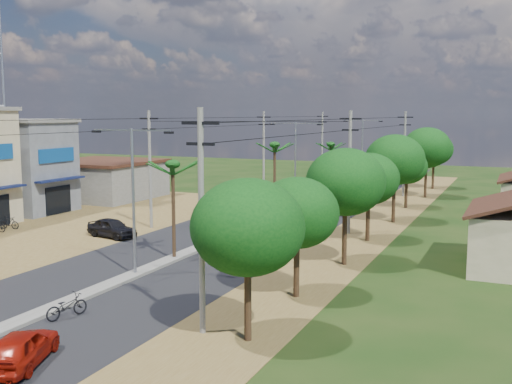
# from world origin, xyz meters

# --- Properties ---
(ground) EXTENTS (160.00, 160.00, 0.00)m
(ground) POSITION_xyz_m (0.00, 0.00, 0.00)
(ground) COLOR black
(ground) RESTS_ON ground
(road) EXTENTS (12.00, 110.00, 0.04)m
(road) POSITION_xyz_m (0.00, 15.00, 0.02)
(road) COLOR black
(road) RESTS_ON ground
(median) EXTENTS (1.00, 90.00, 0.18)m
(median) POSITION_xyz_m (0.00, 18.00, 0.09)
(median) COLOR #605E56
(median) RESTS_ON ground
(dirt_lot_west) EXTENTS (18.00, 46.00, 0.04)m
(dirt_lot_west) POSITION_xyz_m (-15.00, 8.00, 0.02)
(dirt_lot_west) COLOR brown
(dirt_lot_west) RESTS_ON ground
(dirt_shoulder_east) EXTENTS (5.00, 90.00, 0.03)m
(dirt_shoulder_east) POSITION_xyz_m (8.50, 15.00, 0.01)
(dirt_shoulder_east) COLOR brown
(dirt_shoulder_east) RESTS_ON ground
(shophouse_grey) EXTENTS (9.00, 6.40, 8.30)m
(shophouse_grey) POSITION_xyz_m (-21.98, 14.00, 4.16)
(shophouse_grey) COLOR #52545B
(shophouse_grey) RESTS_ON ground
(low_shed) EXTENTS (10.40, 10.40, 3.95)m
(low_shed) POSITION_xyz_m (-21.00, 24.00, 1.97)
(low_shed) COLOR #605E56
(low_shed) RESTS_ON ground
(tree_east_a) EXTENTS (4.40, 4.40, 6.37)m
(tree_east_a) POSITION_xyz_m (9.50, -6.00, 4.49)
(tree_east_a) COLOR black
(tree_east_a) RESTS_ON ground
(tree_east_b) EXTENTS (4.00, 4.00, 5.83)m
(tree_east_b) POSITION_xyz_m (9.30, 0.00, 4.11)
(tree_east_b) COLOR black
(tree_east_b) RESTS_ON ground
(tree_east_c) EXTENTS (4.60, 4.60, 6.83)m
(tree_east_c) POSITION_xyz_m (9.70, 7.00, 4.86)
(tree_east_c) COLOR black
(tree_east_c) RESTS_ON ground
(tree_east_d) EXTENTS (4.20, 4.20, 6.13)m
(tree_east_d) POSITION_xyz_m (9.40, 14.00, 4.34)
(tree_east_d) COLOR black
(tree_east_d) RESTS_ON ground
(tree_east_e) EXTENTS (4.80, 4.80, 7.14)m
(tree_east_e) POSITION_xyz_m (9.60, 22.00, 5.09)
(tree_east_e) COLOR black
(tree_east_e) RESTS_ON ground
(tree_east_f) EXTENTS (3.80, 3.80, 5.52)m
(tree_east_f) POSITION_xyz_m (9.20, 30.00, 3.89)
(tree_east_f) COLOR black
(tree_east_f) RESTS_ON ground
(tree_east_g) EXTENTS (5.00, 5.00, 7.38)m
(tree_east_g) POSITION_xyz_m (9.80, 38.00, 5.24)
(tree_east_g) COLOR black
(tree_east_g) RESTS_ON ground
(tree_east_h) EXTENTS (4.40, 4.40, 6.52)m
(tree_east_h) POSITION_xyz_m (9.50, 46.00, 4.64)
(tree_east_h) COLOR black
(tree_east_h) RESTS_ON ground
(palm_median_near) EXTENTS (2.00, 2.00, 6.15)m
(palm_median_near) POSITION_xyz_m (0.00, 4.00, 5.54)
(palm_median_near) COLOR black
(palm_median_near) RESTS_ON ground
(palm_median_mid) EXTENTS (2.00, 2.00, 6.55)m
(palm_median_mid) POSITION_xyz_m (0.00, 20.00, 5.90)
(palm_median_mid) COLOR black
(palm_median_mid) RESTS_ON ground
(palm_median_far) EXTENTS (2.00, 2.00, 5.85)m
(palm_median_far) POSITION_xyz_m (0.00, 36.00, 5.26)
(palm_median_far) COLOR black
(palm_median_far) RESTS_ON ground
(streetlight_near) EXTENTS (5.10, 0.18, 8.00)m
(streetlight_near) POSITION_xyz_m (0.00, 0.00, 4.79)
(streetlight_near) COLOR gray
(streetlight_near) RESTS_ON ground
(streetlight_mid) EXTENTS (5.10, 0.18, 8.00)m
(streetlight_mid) POSITION_xyz_m (0.00, 25.00, 4.79)
(streetlight_mid) COLOR gray
(streetlight_mid) RESTS_ON ground
(streetlight_far) EXTENTS (5.10, 0.18, 8.00)m
(streetlight_far) POSITION_xyz_m (0.00, 50.00, 4.79)
(streetlight_far) COLOR gray
(streetlight_far) RESTS_ON ground
(utility_pole_w_b) EXTENTS (1.60, 0.24, 9.00)m
(utility_pole_w_b) POSITION_xyz_m (-7.00, 12.00, 4.76)
(utility_pole_w_b) COLOR #605E56
(utility_pole_w_b) RESTS_ON ground
(utility_pole_w_c) EXTENTS (1.60, 0.24, 9.00)m
(utility_pole_w_c) POSITION_xyz_m (-7.00, 34.00, 4.76)
(utility_pole_w_c) COLOR #605E56
(utility_pole_w_c) RESTS_ON ground
(utility_pole_w_d) EXTENTS (1.60, 0.24, 9.00)m
(utility_pole_w_d) POSITION_xyz_m (-7.00, 55.00, 4.76)
(utility_pole_w_d) COLOR #605E56
(utility_pole_w_d) RESTS_ON ground
(utility_pole_e_a) EXTENTS (1.60, 0.24, 9.00)m
(utility_pole_e_a) POSITION_xyz_m (7.50, -6.00, 4.76)
(utility_pole_e_a) COLOR #605E56
(utility_pole_e_a) RESTS_ON ground
(utility_pole_e_b) EXTENTS (1.60, 0.24, 9.00)m
(utility_pole_e_b) POSITION_xyz_m (7.50, 16.00, 4.76)
(utility_pole_e_b) COLOR #605E56
(utility_pole_e_b) RESTS_ON ground
(utility_pole_e_c) EXTENTS (1.60, 0.24, 9.00)m
(utility_pole_e_c) POSITION_xyz_m (7.50, 38.00, 4.76)
(utility_pole_e_c) COLOR #605E56
(utility_pole_e_c) RESTS_ON ground
(car_red_near) EXTENTS (2.76, 4.07, 1.29)m
(car_red_near) POSITION_xyz_m (3.29, -11.35, 0.64)
(car_red_near) COLOR maroon
(car_red_near) RESTS_ON ground
(car_silver_mid) EXTENTS (2.53, 4.89, 1.53)m
(car_silver_mid) POSITION_xyz_m (1.50, 18.16, 0.77)
(car_silver_mid) COLOR #A8AAB1
(car_silver_mid) RESTS_ON ground
(car_white_far) EXTENTS (2.83, 5.08, 1.39)m
(car_white_far) POSITION_xyz_m (-1.50, 20.44, 0.70)
(car_white_far) COLOR #B3B4AF
(car_white_far) RESTS_ON ground
(car_parked_dark) EXTENTS (4.25, 2.41, 1.36)m
(car_parked_dark) POSITION_xyz_m (-7.50, 7.80, 0.68)
(car_parked_dark) COLOR black
(car_parked_dark) RESTS_ON ground
(moto_rider_east) EXTENTS (1.23, 2.06, 1.02)m
(moto_rider_east) POSITION_xyz_m (1.32, -6.86, 0.51)
(moto_rider_east) COLOR black
(moto_rider_east) RESTS_ON ground
(moto_rider_west_a) EXTENTS (1.36, 1.98, 0.98)m
(moto_rider_west_a) POSITION_xyz_m (-5.00, 17.12, 0.49)
(moto_rider_west_a) COLOR black
(moto_rider_west_a) RESTS_ON ground
(moto_rider_west_b) EXTENTS (0.53, 1.61, 0.95)m
(moto_rider_west_b) POSITION_xyz_m (-5.00, 33.49, 0.48)
(moto_rider_west_b) COLOR black
(moto_rider_west_b) RESTS_ON ground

